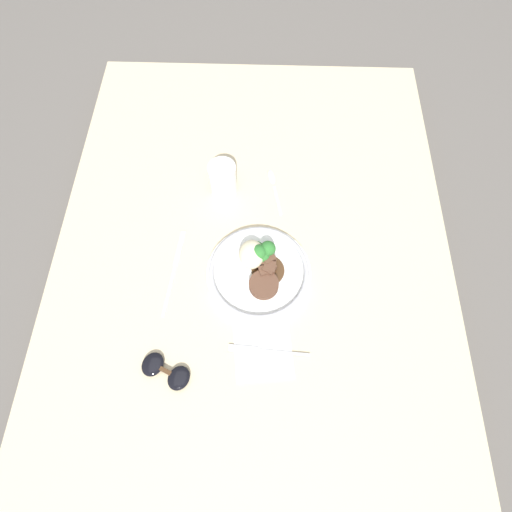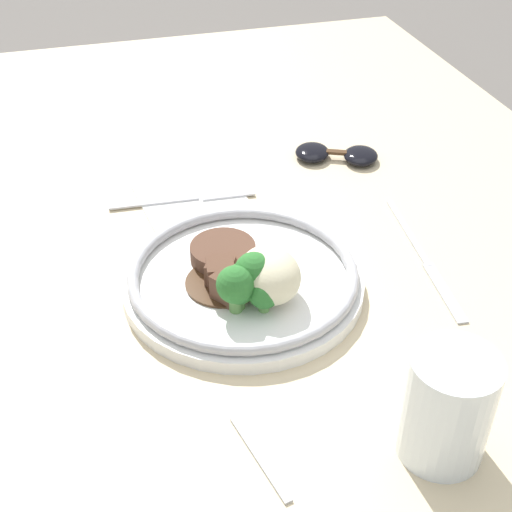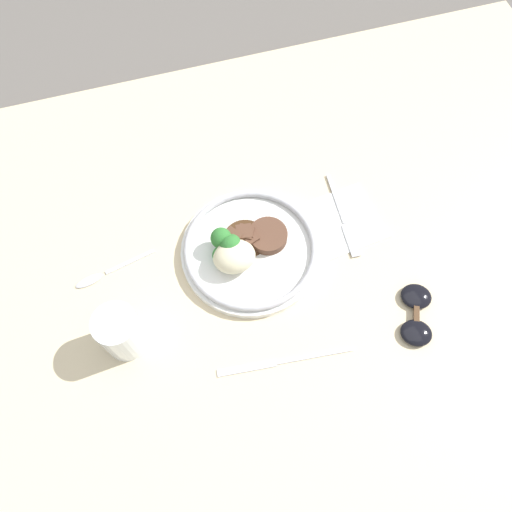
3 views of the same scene
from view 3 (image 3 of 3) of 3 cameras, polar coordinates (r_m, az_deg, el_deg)
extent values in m
plane|color=#5B5651|center=(0.93, 0.97, -1.24)|extent=(8.00, 8.00, 0.00)
cube|color=beige|center=(0.92, 0.99, -0.77)|extent=(1.51, 0.98, 0.04)
cube|color=white|center=(0.95, 9.42, 3.81)|extent=(0.16, 0.14, 0.00)
cylinder|color=white|center=(0.90, -0.60, 0.57)|extent=(0.25, 0.25, 0.01)
torus|color=#B2B2B7|center=(0.89, -0.61, 0.95)|extent=(0.24, 0.24, 0.01)
ellipsoid|color=beige|center=(0.86, -2.44, -0.23)|extent=(0.07, 0.06, 0.05)
cylinder|color=brown|center=(0.89, 1.38, 2.32)|extent=(0.07, 0.07, 0.02)
cylinder|color=#472D19|center=(0.90, -1.27, 1.95)|extent=(0.08, 0.08, 0.00)
cube|color=brown|center=(0.89, -1.35, 2.48)|extent=(0.03, 0.03, 0.03)
cube|color=brown|center=(0.89, -2.78, 1.89)|extent=(0.04, 0.04, 0.03)
cube|color=brown|center=(0.89, -0.62, 1.87)|extent=(0.03, 0.03, 0.02)
cube|color=brown|center=(0.88, -2.22, 1.15)|extent=(0.03, 0.03, 0.03)
cube|color=brown|center=(0.89, -1.16, 2.47)|extent=(0.04, 0.04, 0.03)
cylinder|color=#5B8E47|center=(0.88, -3.93, -0.35)|extent=(0.01, 0.01, 0.01)
sphere|color=#2D702D|center=(0.87, -3.99, 0.12)|extent=(0.03, 0.03, 0.03)
cylinder|color=#5B8E47|center=(0.89, -3.93, 1.37)|extent=(0.01, 0.01, 0.02)
sphere|color=#2D702D|center=(0.87, -4.02, 2.06)|extent=(0.04, 0.04, 0.04)
cylinder|color=#5B8E47|center=(0.89, -3.65, 1.08)|extent=(0.01, 0.01, 0.01)
sphere|color=#2D702D|center=(0.87, -3.72, 1.60)|extent=(0.03, 0.03, 0.03)
cylinder|color=#5B8E47|center=(0.89, -2.75, 0.88)|extent=(0.01, 0.01, 0.01)
sphere|color=#2D702D|center=(0.87, -2.80, 1.42)|extent=(0.03, 0.03, 0.03)
cylinder|color=#5B8E47|center=(0.88, -2.80, 0.37)|extent=(0.01, 0.01, 0.02)
sphere|color=#2D702D|center=(0.86, -2.88, 1.08)|extent=(0.04, 0.04, 0.04)
cylinder|color=yellow|center=(0.84, -14.89, -8.75)|extent=(0.06, 0.06, 0.06)
cylinder|color=white|center=(0.83, -15.17, -8.41)|extent=(0.07, 0.07, 0.10)
cube|color=#B7B7BC|center=(0.97, 9.14, 6.51)|extent=(0.01, 0.11, 0.00)
cube|color=#B7B7BC|center=(0.93, 10.79, 1.75)|extent=(0.02, 0.07, 0.00)
cube|color=#B7B7BC|center=(0.84, 6.59, -11.26)|extent=(0.13, 0.02, 0.00)
cube|color=#B7B7BC|center=(0.83, -1.05, -12.68)|extent=(0.10, 0.02, 0.00)
cube|color=#B7B7BC|center=(0.92, -14.20, -0.64)|extent=(0.09, 0.03, 0.00)
ellipsoid|color=#B7B7BC|center=(0.93, -18.55, -2.70)|extent=(0.05, 0.03, 0.01)
ellipsoid|color=black|center=(0.91, 17.83, -4.42)|extent=(0.07, 0.06, 0.02)
ellipsoid|color=black|center=(0.88, 17.83, -8.38)|extent=(0.07, 0.06, 0.02)
cube|color=#472D19|center=(0.89, 17.87, -6.32)|extent=(0.02, 0.03, 0.00)
camera|label=1|loc=(0.62, 67.13, 52.19)|focal=28.00mm
camera|label=2|loc=(0.78, -51.44, 14.30)|focal=50.00mm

